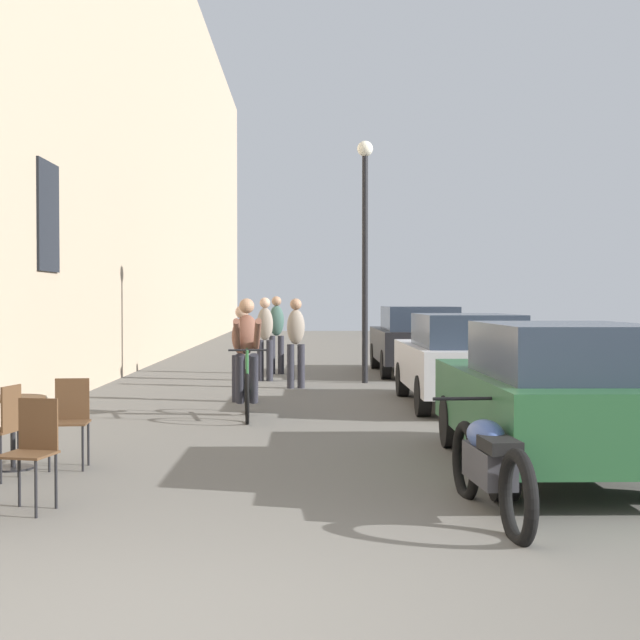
{
  "coord_description": "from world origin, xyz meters",
  "views": [
    {
      "loc": [
        0.8,
        -4.53,
        1.69
      ],
      "look_at": [
        1.11,
        14.78,
        1.25
      ],
      "focal_mm": 50.41,
      "sensor_mm": 36.0,
      "label": 1
    }
  ],
  "objects_px": {
    "pedestrian_far": "(265,334)",
    "parked_motorcycle": "(490,465)",
    "cafe_chair_near_toward_wall": "(32,446)",
    "pedestrian_furthest": "(277,330)",
    "parked_car_third": "(416,339)",
    "parked_car_nearest": "(555,395)",
    "cafe_chair_mid_toward_street": "(70,416)",
    "pedestrian_near": "(242,348)",
    "cafe_table_mid": "(13,417)",
    "cafe_chair_mid_toward_wall": "(1,425)",
    "pedestrian_mid": "(296,338)",
    "street_lamp": "(365,230)",
    "parked_car_second": "(462,358)",
    "cyclist_on_bicycle": "(247,361)"
  },
  "relations": [
    {
      "from": "parked_motorcycle",
      "to": "pedestrian_furthest",
      "type": "bearing_deg",
      "value": 98.86
    },
    {
      "from": "cafe_table_mid",
      "to": "cyclist_on_bicycle",
      "type": "distance_m",
      "value": 4.43
    },
    {
      "from": "pedestrian_far",
      "to": "pedestrian_furthest",
      "type": "xyz_separation_m",
      "value": [
        0.18,
        1.77,
        0.02
      ]
    },
    {
      "from": "cafe_chair_mid_toward_wall",
      "to": "pedestrian_far",
      "type": "relative_size",
      "value": 0.51
    },
    {
      "from": "cafe_chair_near_toward_wall",
      "to": "cyclist_on_bicycle",
      "type": "xyz_separation_m",
      "value": [
        1.35,
        5.67,
        0.29
      ]
    },
    {
      "from": "parked_car_nearest",
      "to": "cafe_table_mid",
      "type": "bearing_deg",
      "value": 177.33
    },
    {
      "from": "cafe_chair_mid_toward_street",
      "to": "parked_car_second",
      "type": "xyz_separation_m",
      "value": [
        4.85,
        5.12,
        0.24
      ]
    },
    {
      "from": "cafe_chair_mid_toward_street",
      "to": "pedestrian_near",
      "type": "bearing_deg",
      "value": 77.1
    },
    {
      "from": "pedestrian_near",
      "to": "pedestrian_furthest",
      "type": "distance_m",
      "value": 5.6
    },
    {
      "from": "pedestrian_near",
      "to": "parked_car_second",
      "type": "relative_size",
      "value": 0.39
    },
    {
      "from": "cafe_chair_mid_toward_wall",
      "to": "cafe_chair_mid_toward_street",
      "type": "bearing_deg",
      "value": 53.27
    },
    {
      "from": "street_lamp",
      "to": "parked_car_third",
      "type": "bearing_deg",
      "value": 58.71
    },
    {
      "from": "parked_car_third",
      "to": "parked_motorcycle",
      "type": "distance_m",
      "value": 13.45
    },
    {
      "from": "parked_motorcycle",
      "to": "cafe_chair_near_toward_wall",
      "type": "bearing_deg",
      "value": 175.81
    },
    {
      "from": "cafe_chair_near_toward_wall",
      "to": "pedestrian_near",
      "type": "relative_size",
      "value": 0.56
    },
    {
      "from": "cafe_chair_mid_toward_wall",
      "to": "parked_car_second",
      "type": "distance_m",
      "value": 7.85
    },
    {
      "from": "cafe_table_mid",
      "to": "cafe_chair_mid_toward_street",
      "type": "bearing_deg",
      "value": 7.81
    },
    {
      "from": "pedestrian_furthest",
      "to": "parked_car_nearest",
      "type": "xyz_separation_m",
      "value": [
        3.1,
        -11.68,
        -0.24
      ]
    },
    {
      "from": "cafe_chair_near_toward_wall",
      "to": "cafe_table_mid",
      "type": "height_order",
      "value": "cafe_chair_near_toward_wall"
    },
    {
      "from": "cyclist_on_bicycle",
      "to": "street_lamp",
      "type": "distance_m",
      "value": 6.12
    },
    {
      "from": "pedestrian_far",
      "to": "parked_car_third",
      "type": "height_order",
      "value": "pedestrian_far"
    },
    {
      "from": "parked_car_second",
      "to": "cafe_chair_mid_toward_wall",
      "type": "bearing_deg",
      "value": -132.77
    },
    {
      "from": "pedestrian_far",
      "to": "pedestrian_mid",
      "type": "bearing_deg",
      "value": -67.13
    },
    {
      "from": "parked_car_third",
      "to": "parked_motorcycle",
      "type": "xyz_separation_m",
      "value": [
        -1.08,
        -13.4,
        -0.39
      ]
    },
    {
      "from": "parked_car_nearest",
      "to": "parked_car_second",
      "type": "distance_m",
      "value": 5.44
    },
    {
      "from": "pedestrian_far",
      "to": "parked_motorcycle",
      "type": "bearing_deg",
      "value": -78.97
    },
    {
      "from": "pedestrian_mid",
      "to": "parked_car_third",
      "type": "distance_m",
      "value": 4.24
    },
    {
      "from": "pedestrian_near",
      "to": "pedestrian_far",
      "type": "bearing_deg",
      "value": 86.92
    },
    {
      "from": "street_lamp",
      "to": "pedestrian_furthest",
      "type": "bearing_deg",
      "value": 129.87
    },
    {
      "from": "cafe_chair_mid_toward_street",
      "to": "cafe_table_mid",
      "type": "bearing_deg",
      "value": -172.19
    },
    {
      "from": "parked_car_second",
      "to": "parked_car_third",
      "type": "relative_size",
      "value": 0.95
    },
    {
      "from": "parked_car_second",
      "to": "parked_motorcycle",
      "type": "height_order",
      "value": "parked_car_second"
    },
    {
      "from": "pedestrian_near",
      "to": "pedestrian_mid",
      "type": "xyz_separation_m",
      "value": [
        0.86,
        2.25,
        0.07
      ]
    },
    {
      "from": "cyclist_on_bicycle",
      "to": "parked_car_third",
      "type": "height_order",
      "value": "cyclist_on_bicycle"
    },
    {
      "from": "cafe_chair_mid_toward_street",
      "to": "parked_car_nearest",
      "type": "xyz_separation_m",
      "value": [
        4.81,
        -0.33,
        0.24
      ]
    },
    {
      "from": "pedestrian_far",
      "to": "parked_car_nearest",
      "type": "relative_size",
      "value": 0.42
    },
    {
      "from": "cafe_chair_mid_toward_street",
      "to": "pedestrian_near",
      "type": "height_order",
      "value": "pedestrian_near"
    },
    {
      "from": "pedestrian_far",
      "to": "parked_car_second",
      "type": "bearing_deg",
      "value": -53.37
    },
    {
      "from": "cafe_chair_near_toward_wall",
      "to": "pedestrian_furthest",
      "type": "relative_size",
      "value": 0.5
    },
    {
      "from": "pedestrian_furthest",
      "to": "pedestrian_far",
      "type": "bearing_deg",
      "value": -95.89
    },
    {
      "from": "cafe_chair_near_toward_wall",
      "to": "parked_motorcycle",
      "type": "distance_m",
      "value": 3.64
    },
    {
      "from": "cafe_chair_near_toward_wall",
      "to": "parked_car_nearest",
      "type": "height_order",
      "value": "parked_car_nearest"
    },
    {
      "from": "street_lamp",
      "to": "pedestrian_far",
      "type": "bearing_deg",
      "value": 167.14
    },
    {
      "from": "cafe_chair_mid_toward_street",
      "to": "cyclist_on_bicycle",
      "type": "distance_m",
      "value": 4.13
    },
    {
      "from": "pedestrian_near",
      "to": "parked_car_third",
      "type": "bearing_deg",
      "value": 57.09
    },
    {
      "from": "cyclist_on_bicycle",
      "to": "parked_car_third",
      "type": "bearing_deg",
      "value": 65.74
    },
    {
      "from": "parked_car_third",
      "to": "pedestrian_far",
      "type": "bearing_deg",
      "value": -153.19
    },
    {
      "from": "cafe_chair_mid_toward_wall",
      "to": "pedestrian_mid",
      "type": "relative_size",
      "value": 0.52
    },
    {
      "from": "cafe_chair_near_toward_wall",
      "to": "parked_motorcycle",
      "type": "relative_size",
      "value": 0.41
    },
    {
      "from": "pedestrian_near",
      "to": "parked_car_second",
      "type": "xyz_separation_m",
      "value": [
        3.53,
        -0.65,
        -0.14
      ]
    }
  ]
}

